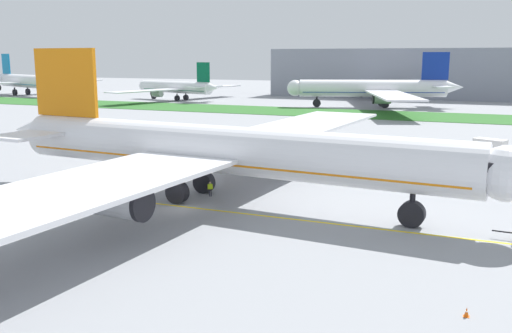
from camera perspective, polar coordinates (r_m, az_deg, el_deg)
name	(u,v)px	position (r m, az deg, el deg)	size (l,w,h in m)	color
ground_plane	(179,209)	(56.65, -7.81, -4.30)	(600.00, 600.00, 0.00)	gray
apron_taxi_line	(184,207)	(57.50, -7.30, -4.05)	(280.00, 0.36, 0.01)	yellow
grass_median_strip	(375,114)	(152.25, 11.94, 5.17)	(320.00, 24.00, 0.10)	#2D6628
airliner_foreground	(215,150)	(58.33, -4.17, 1.64)	(59.21, 96.57, 15.87)	white
ground_crew_wingwalker_port	(210,187)	(61.25, -4.66, -2.13)	(0.49, 0.43, 1.61)	black
traffic_cone_port_wing	(467,312)	(35.95, 20.51, -13.62)	(0.36, 0.36, 0.58)	#F2590C
service_truck_baggage_loader	(486,148)	(90.48, 22.20, 1.76)	(6.26, 4.38, 3.00)	white
parked_airliner_far_left	(23,81)	(243.31, -22.48, 7.96)	(42.29, 67.02, 16.28)	white
parked_airliner_far_centre	(177,88)	(200.39, -7.94, 7.91)	(37.07, 59.01, 13.22)	white
parked_airliner_far_right	(375,89)	(174.33, 11.96, 7.69)	(50.35, 81.92, 16.38)	white
terminal_building	(451,74)	(217.92, 19.10, 8.85)	(131.92, 20.00, 18.00)	gray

